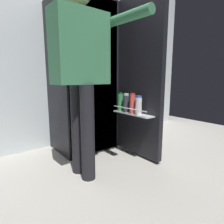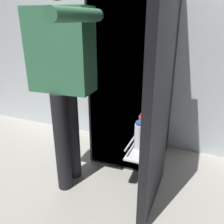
% 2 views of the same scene
% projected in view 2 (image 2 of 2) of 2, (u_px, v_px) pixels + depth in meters
% --- Properties ---
extents(ground_plane, '(5.28, 5.28, 0.00)m').
position_uv_depth(ground_plane, '(112.00, 183.00, 2.07)').
color(ground_plane, '#B7B2A8').
extents(kitchen_wall, '(4.40, 0.10, 2.52)m').
position_uv_depth(kitchen_wall, '(145.00, 27.00, 2.36)').
color(kitchen_wall, silver).
rests_on(kitchen_wall, ground_plane).
extents(refrigerator, '(0.73, 1.22, 1.75)m').
position_uv_depth(refrigerator, '(135.00, 74.00, 2.15)').
color(refrigerator, black).
rests_on(refrigerator, ground_plane).
extents(person, '(0.58, 0.78, 1.67)m').
position_uv_depth(person, '(63.00, 67.00, 1.74)').
color(person, black).
rests_on(person, ground_plane).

